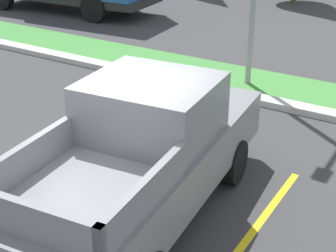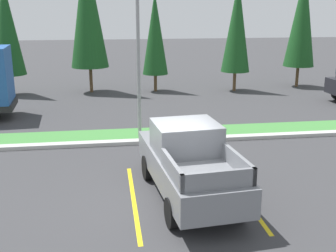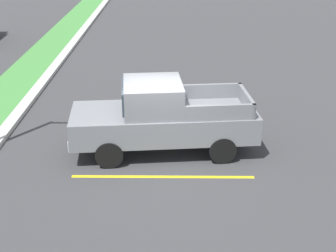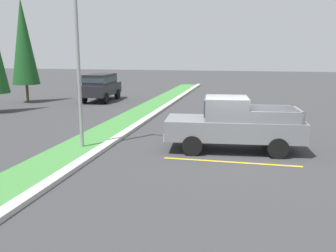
{
  "view_description": "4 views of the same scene",
  "coord_description": "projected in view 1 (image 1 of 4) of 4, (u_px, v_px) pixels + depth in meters",
  "views": [
    {
      "loc": [
        4.14,
        -5.18,
        4.55
      ],
      "look_at": [
        0.27,
        1.1,
        0.99
      ],
      "focal_mm": 54.07,
      "sensor_mm": 36.0,
      "label": 1
    },
    {
      "loc": [
        -1.61,
        -10.86,
        5.22
      ],
      "look_at": [
        0.31,
        2.39,
        1.42
      ],
      "focal_mm": 45.25,
      "sensor_mm": 36.0,
      "label": 2
    },
    {
      "loc": [
        -11.82,
        -0.28,
        6.29
      ],
      "look_at": [
        -0.04,
        -0.16,
        1.03
      ],
      "focal_mm": 50.66,
      "sensor_mm": 36.0,
      "label": 3
    },
    {
      "loc": [
        -13.34,
        -0.5,
        3.81
      ],
      "look_at": [
        -0.01,
        2.45,
        0.98
      ],
      "focal_mm": 38.64,
      "sensor_mm": 36.0,
      "label": 4
    }
  ],
  "objects": [
    {
      "name": "ground_plane",
      "position": [
        116.0,
        205.0,
        7.9
      ],
      "size": [
        120.0,
        120.0,
        0.0
      ],
      "primitive_type": "plane",
      "color": "#38383A"
    },
    {
      "name": "parking_line_far",
      "position": [
        238.0,
        252.0,
        6.89
      ],
      "size": [
        0.12,
        4.8,
        0.01
      ],
      "primitive_type": "cube",
      "color": "yellow",
      "rests_on": "ground"
    },
    {
      "name": "grass_median",
      "position": [
        264.0,
        84.0,
        12.57
      ],
      "size": [
        56.0,
        1.8,
        0.06
      ],
      "primitive_type": "cube",
      "color": "#42843D",
      "rests_on": "ground"
    },
    {
      "name": "parking_line_near",
      "position": [
        66.0,
        187.0,
        8.36
      ],
      "size": [
        0.12,
        4.8,
        0.01
      ],
      "primitive_type": "cube",
      "color": "yellow",
      "rests_on": "ground"
    },
    {
      "name": "curb_strip",
      "position": [
        246.0,
        97.0,
        11.71
      ],
      "size": [
        56.0,
        0.4,
        0.15
      ],
      "primitive_type": "cube",
      "color": "#B2B2AD",
      "rests_on": "ground"
    },
    {
      "name": "pickup_truck_main",
      "position": [
        144.0,
        155.0,
        7.21
      ],
      "size": [
        2.39,
        5.38,
        2.1
      ],
      "color": "black",
      "rests_on": "ground"
    }
  ]
}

